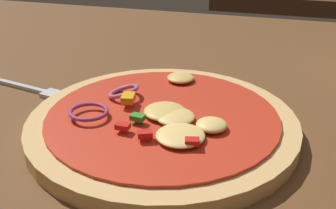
% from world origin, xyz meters
% --- Properties ---
extents(dining_table, '(1.25, 0.98, 0.04)m').
position_xyz_m(dining_table, '(0.00, 0.00, 0.02)').
color(dining_table, brown).
rests_on(dining_table, ground).
extents(pizza, '(0.27, 0.27, 0.03)m').
position_xyz_m(pizza, '(-0.04, -0.00, 0.05)').
color(pizza, tan).
rests_on(pizza, dining_table).
extents(fork, '(0.18, 0.05, 0.01)m').
position_xyz_m(fork, '(-0.23, 0.05, 0.04)').
color(fork, silver).
rests_on(fork, dining_table).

